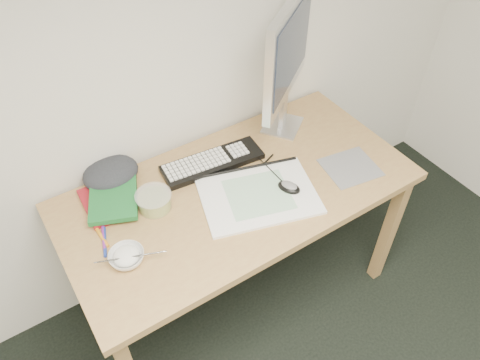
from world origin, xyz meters
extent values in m
plane|color=silver|center=(0.00, 1.80, 1.30)|extent=(3.60, 0.00, 3.60)
cube|color=tan|center=(0.86, 1.13, 0.36)|extent=(0.05, 0.05, 0.71)
cube|color=tan|center=(-0.44, 1.73, 0.36)|extent=(0.05, 0.05, 0.71)
cube|color=tan|center=(0.86, 1.73, 0.36)|extent=(0.05, 0.05, 0.71)
cube|color=tan|center=(0.21, 1.43, 0.73)|extent=(1.40, 0.70, 0.03)
cube|color=slate|center=(0.67, 1.28, 0.75)|extent=(0.24, 0.23, 0.00)
cube|color=white|center=(0.26, 1.35, 0.76)|extent=(0.51, 0.43, 0.01)
cube|color=black|center=(0.20, 1.60, 0.76)|extent=(0.44, 0.18, 0.03)
cube|color=silver|center=(0.60, 1.65, 0.75)|extent=(0.23, 0.23, 0.01)
cube|color=silver|center=(0.60, 1.65, 0.84)|extent=(0.06, 0.05, 0.17)
cube|color=silver|center=(0.60, 1.65, 1.13)|extent=(0.43, 0.33, 0.41)
cube|color=black|center=(0.60, 1.65, 1.14)|extent=(0.37, 0.27, 0.32)
ellipsoid|color=black|center=(0.37, 1.31, 0.78)|extent=(0.09, 0.11, 0.03)
imported|color=white|center=(-0.29, 1.35, 0.77)|extent=(0.15, 0.15, 0.04)
cylinder|color=silver|center=(-0.28, 1.32, 0.79)|extent=(0.22, 0.10, 0.02)
cylinder|color=#D1CB49|center=(-0.11, 1.52, 0.78)|extent=(0.16, 0.16, 0.07)
cube|color=maroon|center=(-0.26, 1.64, 0.76)|extent=(0.17, 0.22, 0.02)
cube|color=#18632A|center=(-0.23, 1.62, 0.78)|extent=(0.26, 0.29, 0.02)
ellipsoid|color=#282C30|center=(-0.19, 1.75, 0.79)|extent=(0.20, 0.18, 0.08)
cylinder|color=#CB6599|center=(0.17, 1.47, 0.75)|extent=(0.16, 0.10, 0.01)
cylinder|color=tan|center=(0.26, 1.44, 0.75)|extent=(0.17, 0.08, 0.01)
cylinder|color=black|center=(0.36, 1.48, 0.75)|extent=(0.17, 0.07, 0.01)
cylinder|color=navy|center=(-0.33, 1.46, 0.76)|extent=(0.06, 0.13, 0.01)
cylinder|color=orange|center=(-0.33, 1.50, 0.76)|extent=(0.02, 0.14, 0.01)
cylinder|color=#7F258A|center=(-0.32, 1.50, 0.76)|extent=(0.05, 0.14, 0.01)
camera|label=1|loc=(-0.48, 0.35, 2.08)|focal=35.00mm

